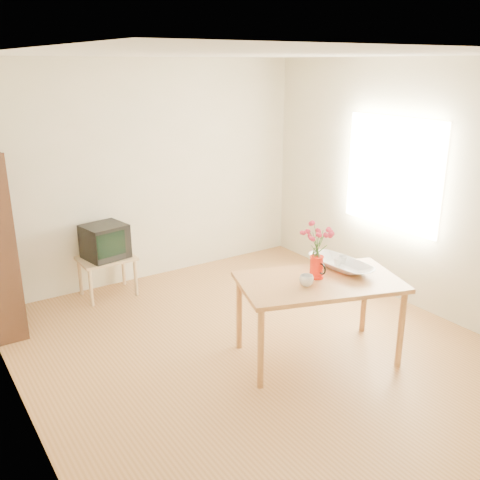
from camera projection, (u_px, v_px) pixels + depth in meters
room at (262, 215)px, 4.56m from camera, size 4.50×4.50×4.50m
table at (319, 289)px, 4.65m from camera, size 1.56×1.19×0.75m
tv_stand at (107, 263)px, 6.02m from camera, size 0.60×0.45×0.46m
pitcher at (316, 268)px, 4.65m from camera, size 0.13×0.21×0.20m
flowers at (318, 240)px, 4.57m from camera, size 0.23×0.23×0.32m
mug at (306, 281)px, 4.49m from camera, size 0.13×0.13×0.09m
bowl at (342, 246)px, 4.83m from camera, size 0.47×0.47×0.42m
teacup_a at (338, 252)px, 4.82m from camera, size 0.09×0.09×0.06m
teacup_b at (343, 249)px, 4.88m from camera, size 0.08×0.08×0.06m
television at (104, 241)px, 5.95m from camera, size 0.50×0.48×0.38m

